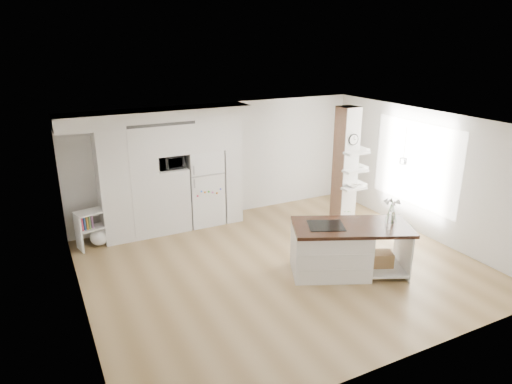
# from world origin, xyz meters

# --- Properties ---
(floor) EXTENTS (7.00, 6.00, 0.01)m
(floor) POSITION_xyz_m (0.00, 0.00, 0.00)
(floor) COLOR tan
(floor) RESTS_ON ground
(room) EXTENTS (7.04, 6.04, 2.72)m
(room) POSITION_xyz_m (0.00, 0.00, 1.86)
(room) COLOR white
(room) RESTS_ON ground
(cabinet_wall) EXTENTS (4.00, 0.71, 2.70)m
(cabinet_wall) POSITION_xyz_m (-1.45, 2.67, 1.51)
(cabinet_wall) COLOR white
(cabinet_wall) RESTS_ON floor
(refrigerator) EXTENTS (0.78, 0.69, 1.75)m
(refrigerator) POSITION_xyz_m (-0.53, 2.68, 0.88)
(refrigerator) COLOR white
(refrigerator) RESTS_ON floor
(column) EXTENTS (0.69, 0.90, 2.70)m
(column) POSITION_xyz_m (2.38, 1.13, 1.35)
(column) COLOR silver
(column) RESTS_ON floor
(window) EXTENTS (0.00, 2.40, 2.40)m
(window) POSITION_xyz_m (3.48, 0.30, 1.50)
(window) COLOR white
(window) RESTS_ON room
(pendant_light) EXTENTS (0.12, 0.12, 0.10)m
(pendant_light) POSITION_xyz_m (1.70, 0.15, 2.12)
(pendant_light) COLOR white
(pendant_light) RESTS_ON room
(kitchen_island) EXTENTS (2.30, 1.76, 1.50)m
(kitchen_island) POSITION_xyz_m (0.77, -0.65, 0.49)
(kitchen_island) COLOR white
(kitchen_island) RESTS_ON floor
(bookshelf) EXTENTS (0.73, 0.52, 0.78)m
(bookshelf) POSITION_xyz_m (-2.97, 2.51, 0.34)
(bookshelf) COLOR white
(bookshelf) RESTS_ON floor
(floor_plant_a) EXTENTS (0.32, 0.29, 0.49)m
(floor_plant_a) POSITION_xyz_m (2.69, -0.37, 0.25)
(floor_plant_a) COLOR #2F752F
(floor_plant_a) RESTS_ON floor
(floor_plant_b) EXTENTS (0.36, 0.36, 0.49)m
(floor_plant_b) POSITION_xyz_m (2.29, 1.08, 0.25)
(floor_plant_b) COLOR #2F752F
(floor_plant_b) RESTS_ON floor
(microwave) EXTENTS (0.54, 0.37, 0.30)m
(microwave) POSITION_xyz_m (-1.27, 2.62, 1.57)
(microwave) COLOR #2D2D2D
(microwave) RESTS_ON cabinet_wall
(shelf_plant) EXTENTS (0.27, 0.23, 0.30)m
(shelf_plant) POSITION_xyz_m (2.63, 1.30, 1.52)
(shelf_plant) COLOR #2F752F
(shelf_plant) RESTS_ON column
(decor_bowl) EXTENTS (0.22, 0.22, 0.05)m
(decor_bowl) POSITION_xyz_m (2.30, 0.90, 1.00)
(decor_bowl) COLOR white
(decor_bowl) RESTS_ON column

